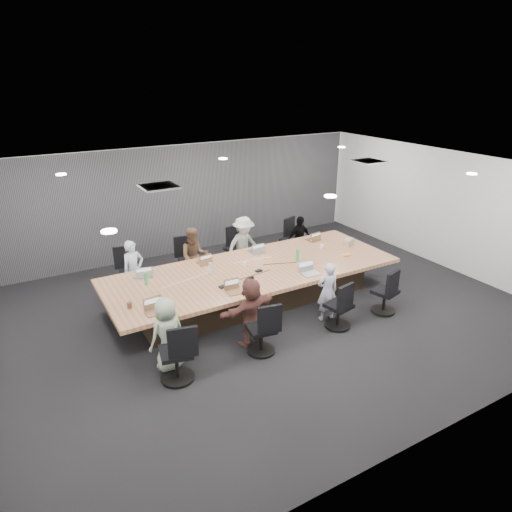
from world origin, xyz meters
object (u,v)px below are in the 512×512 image
chair_2 (237,252)px  chair_6 (338,309)px  person_1 (195,257)px  person_4 (167,334)px  chair_4 (176,357)px  chair_0 (130,275)px  canvas_bag (348,242)px  laptop_1 (204,262)px  person_6 (327,292)px  bottle_clear (210,268)px  laptop_3 (312,239)px  bottle_green_right (297,256)px  chair_1 (189,263)px  person_0 (134,270)px  conference_table (254,283)px  person_2 (244,246)px  laptop_4 (156,312)px  laptop_5 (236,292)px  laptop_6 (311,274)px  mug_brown (130,305)px  person_3 (299,239)px  chair_7 (385,295)px  chair_5 (261,333)px  chair_3 (291,242)px  laptop_0 (141,275)px  snack_packet (346,255)px  laptop_2 (255,251)px  person_5 (251,311)px  stapler (250,278)px  bottle_green_left (146,279)px

chair_2 → chair_6: bearing=86.0°
person_1 → person_4: person_1 is taller
chair_4 → person_1: (1.59, 3.05, 0.26)m
chair_0 → canvas_bag: canvas_bag is taller
person_1 → laptop_1: person_1 is taller
person_6 → bottle_clear: 2.33m
laptop_3 → bottle_green_right: bottle_green_right is taller
chair_1 → person_0: 1.43m
chair_1 → bottle_green_right: bearing=144.9°
conference_table → person_2: (0.50, 1.35, 0.30)m
laptop_4 → laptop_5: size_ratio=1.09×
chair_2 → laptop_4: chair_2 is taller
chair_1 → laptop_5: (-0.08, -2.50, 0.36)m
laptop_6 → mug_brown: size_ratio=3.46×
person_2 → canvas_bag: bearing=-37.1°
person_3 → person_2: bearing=175.5°
laptop_1 → laptop_3: 2.81m
chair_2 → chair_4: chair_2 is taller
chair_7 → laptop_5: (-2.83, 0.90, 0.38)m
chair_5 → laptop_6: chair_5 is taller
chair_1 → bottle_clear: (-0.12, -1.49, 0.47)m
chair_0 → laptop_1: (1.36, -0.90, 0.36)m
laptop_6 → conference_table: bearing=138.8°
chair_2 → laptop_1: size_ratio=2.78×
chair_4 → chair_7: size_ratio=1.11×
chair_5 → person_3: (2.89, 3.05, 0.21)m
person_3 → canvas_bag: (0.50, -1.25, 0.23)m
person_4 → laptop_5: bearing=-174.9°
chair_3 → laptop_3: (0.00, -0.90, 0.37)m
chair_1 → laptop_6: (1.59, -2.50, 0.36)m
chair_5 → chair_0: bearing=119.8°
person_1 → person_0: bearing=-166.0°
laptop_0 → bottle_clear: 1.37m
chair_5 → chair_7: bearing=9.2°
laptop_0 → snack_packet: snack_packet is taller
laptop_3 → person_4: bearing=20.1°
chair_3 → laptop_2: bearing=10.6°
person_2 → bottle_clear: bearing=-146.0°
laptop_5 → chair_3: bearing=45.0°
person_4 → person_5: person_4 is taller
chair_1 → person_4: size_ratio=0.62×
person_2 → laptop_3: person_2 is taller
person_0 → stapler: person_0 is taller
laptop_0 → laptop_4: (-0.23, -1.60, 0.00)m
person_2 → laptop_4: size_ratio=4.30×
chair_3 → laptop_3: chair_3 is taller
bottle_green_left → mug_brown: 0.92m
chair_7 → person_4: bearing=160.5°
chair_1 → laptop_0: size_ratio=2.36×
chair_2 → chair_5: bearing=58.9°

